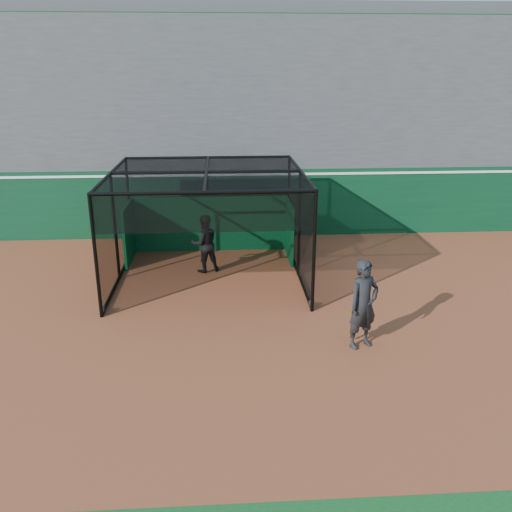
{
  "coord_description": "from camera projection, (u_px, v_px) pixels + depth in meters",
  "views": [
    {
      "loc": [
        -0.45,
        -11.29,
        6.07
      ],
      "look_at": [
        0.41,
        2.0,
        1.4
      ],
      "focal_mm": 38.0,
      "sensor_mm": 36.0,
      "label": 1
    }
  ],
  "objects": [
    {
      "name": "batter",
      "position": [
        205.0,
        244.0,
        16.71
      ],
      "size": [
        1.05,
        0.93,
        1.81
      ],
      "primitive_type": "imported",
      "rotation": [
        0.0,
        0.0,
        3.46
      ],
      "color": "black",
      "rests_on": "ground"
    },
    {
      "name": "outfield_wall",
      "position": [
        234.0,
        202.0,
        20.25
      ],
      "size": [
        50.0,
        0.5,
        2.5
      ],
      "color": "#0A381E",
      "rests_on": "ground"
    },
    {
      "name": "grandstand",
      "position": [
        230.0,
        107.0,
        22.74
      ],
      "size": [
        50.0,
        7.85,
        8.95
      ],
      "color": "#4C4C4F",
      "rests_on": "ground"
    },
    {
      "name": "batting_cage",
      "position": [
        208.0,
        226.0,
        16.04
      ],
      "size": [
        5.53,
        5.41,
        3.21
      ],
      "color": "black",
      "rests_on": "ground"
    },
    {
      "name": "on_deck_player",
      "position": [
        363.0,
        304.0,
        12.11
      ],
      "size": [
        0.9,
        0.77,
        2.08
      ],
      "color": "black",
      "rests_on": "ground"
    },
    {
      "name": "ground",
      "position": [
        244.0,
        341.0,
        12.67
      ],
      "size": [
        120.0,
        120.0,
        0.0
      ],
      "primitive_type": "plane",
      "color": "brown",
      "rests_on": "ground"
    }
  ]
}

